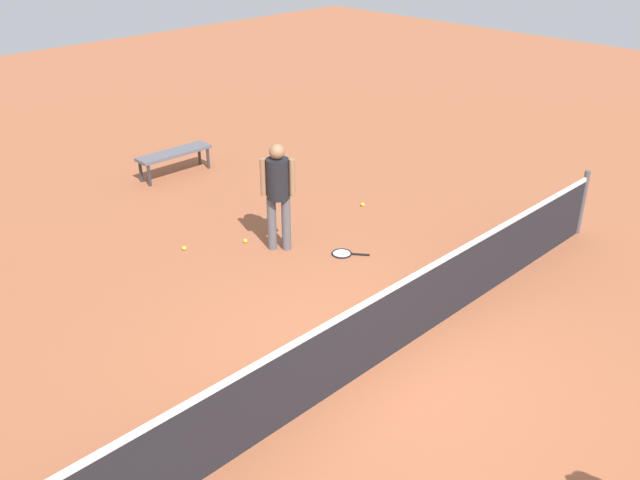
# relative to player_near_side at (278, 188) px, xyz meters

# --- Properties ---
(ground_plane) EXTENTS (40.00, 40.00, 0.00)m
(ground_plane) POSITION_rel_player_near_side_xyz_m (1.21, 2.99, -1.01)
(ground_plane) COLOR #9E5638
(court_net) EXTENTS (10.09, 0.09, 1.07)m
(court_net) POSITION_rel_player_near_side_xyz_m (1.21, 2.99, -0.51)
(court_net) COLOR #4C4C51
(court_net) RESTS_ON ground_plane
(player_near_side) EXTENTS (0.48, 0.48, 1.70)m
(player_near_side) POSITION_rel_player_near_side_xyz_m (0.00, 0.00, 0.00)
(player_near_side) COLOR #595960
(player_near_side) RESTS_ON ground_plane
(tennis_racket_near_player) EXTENTS (0.49, 0.57, 0.03)m
(tennis_racket_near_player) POSITION_rel_player_near_side_xyz_m (-0.56, 0.83, -1.00)
(tennis_racket_near_player) COLOR black
(tennis_racket_near_player) RESTS_ON ground_plane
(tennis_ball_near_player) EXTENTS (0.07, 0.07, 0.07)m
(tennis_ball_near_player) POSITION_rel_player_near_side_xyz_m (1.08, -1.00, -0.98)
(tennis_ball_near_player) COLOR #C6E033
(tennis_ball_near_player) RESTS_ON ground_plane
(tennis_ball_by_net) EXTENTS (0.07, 0.07, 0.07)m
(tennis_ball_by_net) POSITION_rel_player_near_side_xyz_m (0.26, -0.53, -0.98)
(tennis_ball_by_net) COLOR #C6E033
(tennis_ball_by_net) RESTS_ON ground_plane
(tennis_ball_midcourt) EXTENTS (0.07, 0.07, 0.07)m
(tennis_ball_midcourt) POSITION_rel_player_near_side_xyz_m (-2.11, -0.17, -0.98)
(tennis_ball_midcourt) COLOR #C6E033
(tennis_ball_midcourt) RESTS_ON ground_plane
(courtside_bench) EXTENTS (1.51, 0.43, 0.48)m
(courtside_bench) POSITION_rel_player_near_side_xyz_m (-0.64, -3.75, -0.59)
(courtside_bench) COLOR #595960
(courtside_bench) RESTS_ON ground_plane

